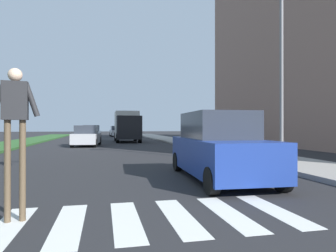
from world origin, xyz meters
name	(u,v)px	position (x,y,z in m)	size (l,w,h in m)	color
ground_plane	(97,145)	(0.00, 30.00, 0.00)	(140.00, 140.00, 0.00)	#262628
crosswalk	(69,224)	(0.00, 9.00, 0.00)	(7.65, 2.20, 0.01)	silver
median_strip	(0,146)	(-6.97, 28.00, 0.07)	(3.56, 64.00, 0.15)	#2D5B28
sidewalk_right	(192,144)	(7.90, 28.00, 0.07)	(3.00, 64.00, 0.15)	#9E9991
street_lamp_right	(279,49)	(7.30, 14.44, 4.59)	(1.02, 0.24, 7.50)	slate
pedestrian_performer	(15,119)	(-0.86, 9.31, 1.66)	(0.75, 0.29, 2.49)	brown
suv_crossing	(219,147)	(3.85, 12.21, 0.93)	(2.13, 4.67, 1.97)	navy
sedan_midblock	(87,136)	(-0.76, 28.25, 0.76)	(2.20, 4.67, 1.63)	#B7B7BC
sedan_distant	(92,134)	(-0.72, 36.64, 0.79)	(2.00, 4.53, 1.70)	silver
sedan_far_horizon	(116,132)	(2.50, 50.42, 0.76)	(2.10, 4.31, 1.64)	#B7B7BC
truck_box_delivery	(127,126)	(2.88, 34.16, 1.63)	(2.40, 6.20, 3.10)	black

